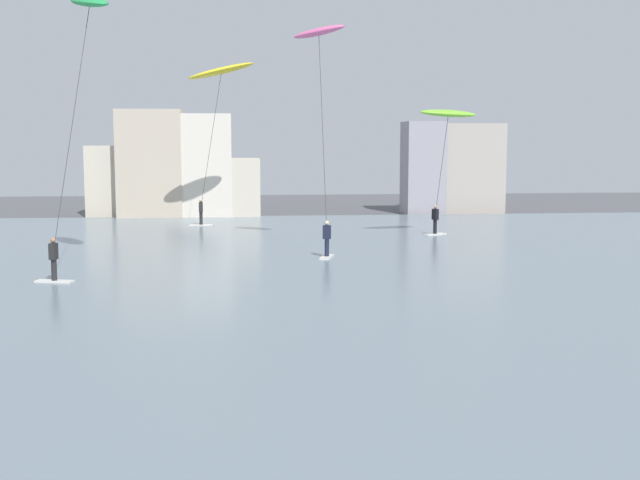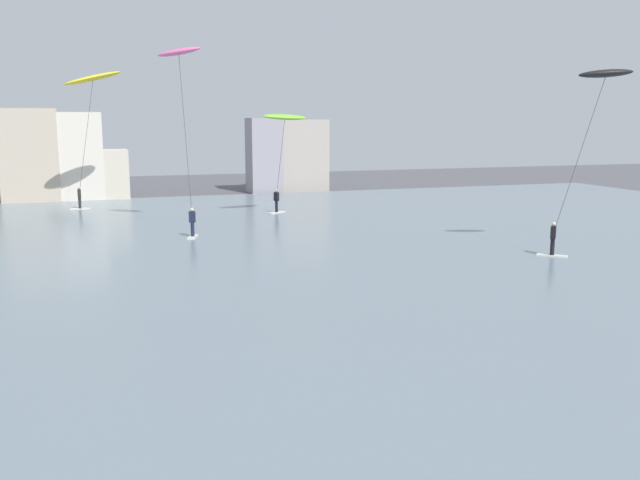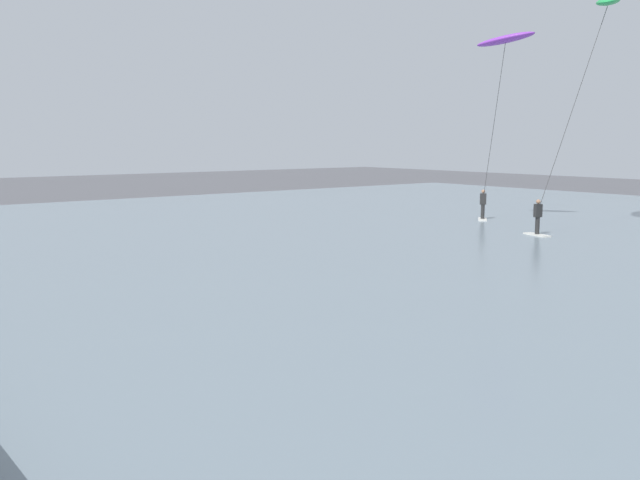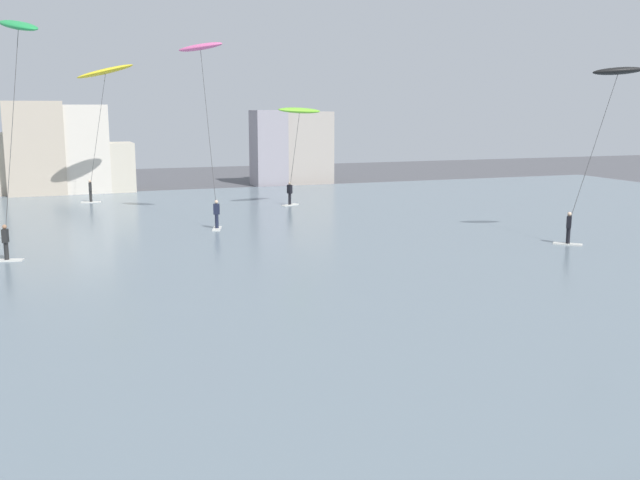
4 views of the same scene
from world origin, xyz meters
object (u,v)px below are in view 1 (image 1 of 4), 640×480
Objects in this scene: kitesurfer_pink at (320,54)px; kitesurfer_green at (86,25)px; kitesurfer_lime at (447,124)px; kitesurfer_yellow at (220,81)px.

kitesurfer_green is at bearing -150.93° from kitesurfer_pink.
kitesurfer_lime is 0.69× the size of kitesurfer_yellow.
kitesurfer_pink reaches higher than kitesurfer_lime.
kitesurfer_lime is 19.34m from kitesurfer_green.
kitesurfer_yellow is 0.93× the size of kitesurfer_pink.
kitesurfer_pink is at bearing 29.07° from kitesurfer_green.
kitesurfer_pink is (-7.07, -3.63, 3.14)m from kitesurfer_lime.
kitesurfer_pink is at bearing -152.85° from kitesurfer_lime.
kitesurfer_yellow is 0.90× the size of kitesurfer_green.
kitesurfer_lime is 0.62× the size of kitesurfer_green.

